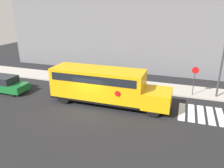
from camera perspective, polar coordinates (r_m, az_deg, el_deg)
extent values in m
plane|color=black|center=(17.83, -6.29, -6.50)|extent=(60.00, 60.00, 0.00)
cube|color=#B2ADA3|center=(23.38, 0.34, 0.33)|extent=(44.00, 3.00, 0.15)
cube|color=slate|center=(28.41, 4.64, 14.58)|extent=(32.00, 4.00, 10.63)
cube|color=white|center=(18.22, 17.79, -6.80)|extent=(0.50, 3.20, 0.01)
cube|color=white|center=(18.24, 19.99, -7.03)|extent=(0.50, 3.20, 0.01)
cube|color=white|center=(18.29, 22.19, -7.25)|extent=(0.50, 3.20, 0.01)
cube|color=white|center=(18.37, 24.37, -7.46)|extent=(0.50, 3.20, 0.01)
cube|color=white|center=(18.47, 26.54, -7.65)|extent=(0.50, 3.20, 0.01)
cube|color=#EAA80F|center=(18.25, -3.71, 0.09)|extent=(7.73, 2.50, 2.55)
cube|color=#EAA80F|center=(17.34, 11.68, -3.68)|extent=(2.15, 2.50, 1.26)
cube|color=black|center=(18.69, -3.63, -3.36)|extent=(7.73, 2.54, 0.16)
cube|color=black|center=(18.02, -3.76, 2.25)|extent=(7.11, 2.53, 0.64)
cylinder|color=red|center=(16.49, 1.46, -2.56)|extent=(0.44, 0.02, 0.44)
cylinder|color=black|center=(18.56, 11.67, -4.02)|extent=(1.00, 0.30, 1.00)
cylinder|color=black|center=(16.61, 10.67, -6.89)|extent=(1.00, 0.30, 1.00)
cylinder|color=black|center=(20.68, -9.35, -1.35)|extent=(1.00, 0.30, 1.00)
cylinder|color=black|center=(18.95, -12.37, -3.57)|extent=(1.00, 0.30, 1.00)
cube|color=#196B2D|center=(23.35, -25.84, -0.51)|extent=(4.13, 1.84, 0.67)
cube|color=#1E2328|center=(23.33, -26.52, 1.08)|extent=(2.31, 1.69, 0.65)
cylinder|color=black|center=(23.08, -21.97, -0.79)|extent=(0.64, 0.22, 0.64)
cylinder|color=black|center=(21.98, -24.60, -2.17)|extent=(0.64, 0.22, 0.64)
cylinder|color=black|center=(24.89, -26.78, -0.05)|extent=(0.64, 0.22, 0.64)
cylinder|color=#38383A|center=(20.98, 20.56, 0.16)|extent=(0.07, 0.07, 2.54)
cylinder|color=red|center=(20.58, 20.97, 3.37)|extent=(0.61, 0.03, 0.61)
cylinder|color=#38383A|center=(21.14, 26.46, 2.89)|extent=(0.16, 0.16, 4.94)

